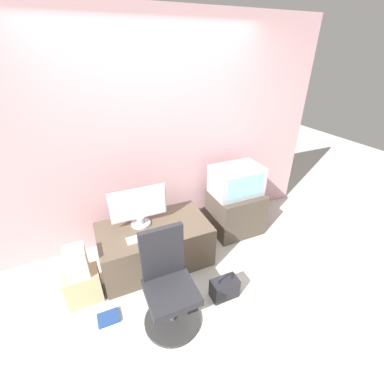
{
  "coord_description": "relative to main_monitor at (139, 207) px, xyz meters",
  "views": [
    {
      "loc": [
        -0.8,
        -1.51,
        2.21
      ],
      "look_at": [
        0.26,
        0.88,
        0.75
      ],
      "focal_mm": 24.0,
      "sensor_mm": 36.0,
      "label": 1
    }
  ],
  "objects": [
    {
      "name": "ground_plane",
      "position": [
        0.38,
        -0.85,
        -0.73
      ],
      "size": [
        12.0,
        12.0,
        0.0
      ],
      "primitive_type": "plane",
      "color": "beige"
    },
    {
      "name": "wall_back",
      "position": [
        0.38,
        0.47,
        0.57
      ],
      "size": [
        4.4,
        0.05,
        2.6
      ],
      "color": "#CC9EA3",
      "rests_on": "ground_plane"
    },
    {
      "name": "desk",
      "position": [
        0.11,
        -0.1,
        -0.48
      ],
      "size": [
        1.21,
        0.69,
        0.5
      ],
      "color": "brown",
      "rests_on": "ground_plane"
    },
    {
      "name": "side_stand",
      "position": [
        1.29,
        0.06,
        -0.44
      ],
      "size": [
        0.65,
        0.55,
        0.57
      ],
      "color": "#4C4238",
      "rests_on": "ground_plane"
    },
    {
      "name": "main_monitor",
      "position": [
        0.0,
        0.0,
        0.0
      ],
      "size": [
        0.62,
        0.22,
        0.45
      ],
      "color": "#B2B2B7",
      "rests_on": "desk"
    },
    {
      "name": "keyboard",
      "position": [
        -0.04,
        -0.25,
        -0.22
      ],
      "size": [
        0.34,
        0.12,
        0.01
      ],
      "color": "silver",
      "rests_on": "desk"
    },
    {
      "name": "mouse",
      "position": [
        0.2,
        -0.28,
        -0.21
      ],
      "size": [
        0.06,
        0.04,
        0.03
      ],
      "color": "silver",
      "rests_on": "desk"
    },
    {
      "name": "crt_tv",
      "position": [
        1.28,
        0.07,
        0.02
      ],
      "size": [
        0.62,
        0.42,
        0.37
      ],
      "color": "#B7B7BC",
      "rests_on": "side_stand"
    },
    {
      "name": "office_chair",
      "position": [
        0.02,
        -0.86,
        -0.35
      ],
      "size": [
        0.52,
        0.52,
        0.94
      ],
      "color": "#333333",
      "rests_on": "ground_plane"
    },
    {
      "name": "cardboard_box_lower",
      "position": [
        -0.69,
        -0.32,
        -0.56
      ],
      "size": [
        0.33,
        0.23,
        0.34
      ],
      "color": "#D1B27F",
      "rests_on": "ground_plane"
    },
    {
      "name": "cardboard_box_upper",
      "position": [
        -0.69,
        -0.32,
        -0.24
      ],
      "size": [
        0.19,
        0.2,
        0.3
      ],
      "color": "beige",
      "rests_on": "cardboard_box_lower"
    },
    {
      "name": "handbag",
      "position": [
        0.6,
        -0.87,
        -0.62
      ],
      "size": [
        0.28,
        0.15,
        0.31
      ],
      "color": "#232328",
      "rests_on": "ground_plane"
    },
    {
      "name": "book",
      "position": [
        -0.52,
        -0.65,
        -0.72
      ],
      "size": [
        0.2,
        0.15,
        0.02
      ],
      "color": "navy",
      "rests_on": "ground_plane"
    }
  ]
}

